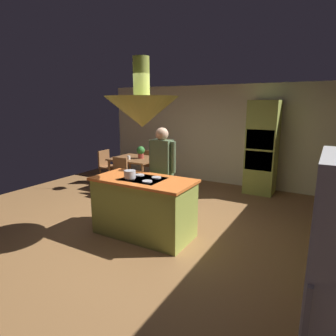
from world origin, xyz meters
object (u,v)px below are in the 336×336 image
at_px(chair_by_back_wall, 151,163).
at_px(cooking_pot_on_cooktop, 130,174).
at_px(dining_table, 135,162).
at_px(person_at_island, 162,168).
at_px(chair_at_corner, 107,164).
at_px(kitchen_island, 144,207).
at_px(chair_facing_island, 118,174).
at_px(potted_plant_on_table, 141,152).
at_px(cup_on_table, 129,158).
at_px(oven_tower, 262,148).

height_order(chair_by_back_wall, cooking_pot_on_cooktop, cooking_pot_on_cooktop).
bearing_deg(cooking_pot_on_cooktop, dining_table, 124.63).
height_order(person_at_island, chair_at_corner, person_at_island).
bearing_deg(chair_at_corner, kitchen_island, -128.56).
xyz_separation_m(chair_facing_island, potted_plant_on_table, (0.15, 0.73, 0.42)).
xyz_separation_m(kitchen_island, dining_table, (-1.70, 2.10, 0.19)).
bearing_deg(dining_table, kitchen_island, -51.01).
xyz_separation_m(dining_table, potted_plant_on_table, (0.15, 0.04, 0.26)).
bearing_deg(cup_on_table, kitchen_island, -47.35).
distance_m(dining_table, cup_on_table, 0.28).
relative_size(dining_table, chair_by_back_wall, 1.28).
distance_m(chair_facing_island, cup_on_table, 0.55).
bearing_deg(kitchen_island, chair_by_back_wall, 121.32).
bearing_deg(dining_table, cooking_pot_on_cooktop, -55.37).
height_order(kitchen_island, oven_tower, oven_tower).
distance_m(chair_facing_island, cooking_pot_on_cooktop, 2.23).
xyz_separation_m(chair_facing_island, cup_on_table, (-0.02, 0.46, 0.30)).
bearing_deg(person_at_island, potted_plant_on_table, 135.58).
distance_m(kitchen_island, chair_facing_island, 2.21).
distance_m(oven_tower, dining_table, 3.05).
bearing_deg(dining_table, potted_plant_on_table, 13.87).
bearing_deg(chair_facing_island, oven_tower, 33.27).
height_order(kitchen_island, cup_on_table, kitchen_island).
bearing_deg(cooking_pot_on_cooktop, chair_facing_island, 135.08).
xyz_separation_m(kitchen_island, chair_at_corner, (-2.63, 2.10, 0.03)).
distance_m(person_at_island, cooking_pot_on_cooktop, 0.81).
relative_size(kitchen_island, dining_table, 1.45).
bearing_deg(chair_facing_island, kitchen_island, -39.59).
relative_size(chair_at_corner, cooking_pot_on_cooktop, 4.83).
height_order(person_at_island, chair_by_back_wall, person_at_island).
bearing_deg(chair_by_back_wall, dining_table, 90.00).
xyz_separation_m(dining_table, person_at_island, (1.64, -1.43, 0.30)).
relative_size(kitchen_island, potted_plant_on_table, 5.36).
bearing_deg(potted_plant_on_table, person_at_island, -44.42).
relative_size(oven_tower, person_at_island, 1.28).
distance_m(oven_tower, chair_at_corner, 3.95).
height_order(oven_tower, potted_plant_on_table, oven_tower).
relative_size(oven_tower, cup_on_table, 23.96).
height_order(dining_table, cooking_pot_on_cooktop, cooking_pot_on_cooktop).
xyz_separation_m(chair_by_back_wall, potted_plant_on_table, (0.15, -0.66, 0.42)).
bearing_deg(oven_tower, chair_facing_island, -146.73).
xyz_separation_m(chair_by_back_wall, cup_on_table, (-0.02, -0.93, 0.30)).
xyz_separation_m(chair_facing_island, chair_by_back_wall, (0.00, 1.39, 0.00)).
relative_size(chair_facing_island, potted_plant_on_table, 2.90).
bearing_deg(kitchen_island, chair_at_corner, 141.44).
bearing_deg(potted_plant_on_table, dining_table, -166.13).
xyz_separation_m(oven_tower, person_at_island, (-1.16, -2.57, -0.11)).
bearing_deg(chair_at_corner, chair_facing_island, -126.62).
relative_size(chair_facing_island, cooking_pot_on_cooktop, 4.83).
relative_size(oven_tower, cooking_pot_on_cooktop, 11.98).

